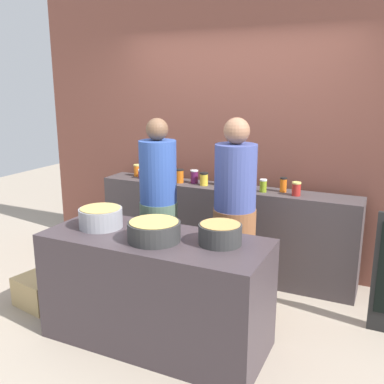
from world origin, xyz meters
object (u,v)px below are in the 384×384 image
object	(u,v)px
preserve_jar_0	(138,170)
preserve_jar_3	(175,175)
preserve_jar_2	(158,175)
preserve_jar_4	(180,176)
preserve_jar_6	(204,179)
bread_crate	(38,292)
preserve_jar_8	(239,182)
preserve_jar_11	(296,189)
cooking_pot_center	(154,231)
cook_in_cap	(234,225)
cooking_pot_left	(101,218)
preserve_jar_7	(219,178)
preserve_jar_1	(142,174)
preserve_jar_9	(263,186)
cooking_pot_right	(220,234)
preserve_jar_5	(194,177)
preserve_jar_10	(283,185)
cook_with_tongs	(159,218)

from	to	relation	value
preserve_jar_0	preserve_jar_3	xyz separation A→B (m)	(0.48, -0.00, -0.01)
preserve_jar_2	preserve_jar_4	bearing A→B (deg)	8.07
preserve_jar_6	bread_crate	size ratio (longest dim) A/B	0.33
preserve_jar_8	preserve_jar_11	distance (m)	0.61
cooking_pot_center	cook_in_cap	distance (m)	0.90
preserve_jar_0	cooking_pot_left	size ratio (longest dim) A/B	0.39
preserve_jar_6	preserve_jar_7	distance (m)	0.16
bread_crate	preserve_jar_1	bearing A→B (deg)	78.08
preserve_jar_9	bread_crate	distance (m)	2.30
cooking_pot_right	preserve_jar_1	bearing A→B (deg)	138.06
preserve_jar_5	preserve_jar_8	xyz separation A→B (m)	(0.48, 0.03, -0.01)
preserve_jar_0	cooking_pot_right	size ratio (longest dim) A/B	0.43
preserve_jar_5	bread_crate	size ratio (longest dim) A/B	0.34
preserve_jar_0	preserve_jar_3	distance (m)	0.48
preserve_jar_3	preserve_jar_9	distance (m)	1.02
preserve_jar_8	preserve_jar_10	distance (m)	0.45
preserve_jar_11	cook_with_tongs	distance (m)	1.31
preserve_jar_2	preserve_jar_6	size ratio (longest dim) A/B	0.97
cooking_pot_right	cook_in_cap	world-z (taller)	cook_in_cap
preserve_jar_0	preserve_jar_4	size ratio (longest dim) A/B	0.91
preserve_jar_1	preserve_jar_10	world-z (taller)	preserve_jar_10
cooking_pot_center	cook_in_cap	world-z (taller)	cook_in_cap
preserve_jar_5	preserve_jar_8	size ratio (longest dim) A/B	1.22
preserve_jar_2	preserve_jar_3	distance (m)	0.19
cook_in_cap	preserve_jar_0	bearing A→B (deg)	153.82
preserve_jar_7	bread_crate	size ratio (longest dim) A/B	0.35
preserve_jar_7	cooking_pot_right	distance (m)	1.48
preserve_jar_9	cook_in_cap	size ratio (longest dim) A/B	0.07
preserve_jar_3	bread_crate	distance (m)	1.80
cook_in_cap	preserve_jar_10	bearing A→B (deg)	69.43
preserve_jar_5	preserve_jar_3	bearing A→B (deg)	168.97
preserve_jar_3	preserve_jar_4	world-z (taller)	preserve_jar_4
preserve_jar_7	cooking_pot_left	distance (m)	1.50
cooking_pot_left	bread_crate	distance (m)	1.10
preserve_jar_5	preserve_jar_11	distance (m)	1.08
preserve_jar_3	preserve_jar_6	distance (m)	0.39
preserve_jar_4	preserve_jar_7	world-z (taller)	preserve_jar_4
preserve_jar_3	preserve_jar_1	bearing A→B (deg)	-167.16
preserve_jar_7	preserve_jar_8	size ratio (longest dim) A/B	1.24
preserve_jar_6	preserve_jar_7	xyz separation A→B (m)	(0.13, 0.09, 0.00)
bread_crate	cook_in_cap	bearing A→B (deg)	25.31
preserve_jar_6	preserve_jar_0	bearing A→B (deg)	173.41
preserve_jar_3	cooking_pot_center	size ratio (longest dim) A/B	0.29
preserve_jar_0	cook_in_cap	distance (m)	1.59
preserve_jar_1	preserve_jar_9	size ratio (longest dim) A/B	0.81
preserve_jar_1	preserve_jar_11	bearing A→B (deg)	-0.81
preserve_jar_10	cooking_pot_left	distance (m)	1.79
bread_crate	cooking_pot_right	bearing A→B (deg)	2.05
preserve_jar_1	preserve_jar_5	distance (m)	0.62
cooking_pot_right	cook_in_cap	size ratio (longest dim) A/B	0.18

